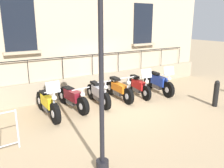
{
  "coord_description": "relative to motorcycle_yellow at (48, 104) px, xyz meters",
  "views": [
    {
      "loc": [
        7.2,
        -4.69,
        3.18
      ],
      "look_at": [
        -0.2,
        0.0,
        0.8
      ],
      "focal_mm": 37.38,
      "sensor_mm": 36.0,
      "label": 1
    }
  ],
  "objects": [
    {
      "name": "motorcycle_red",
      "position": [
        -0.11,
        4.02,
        -0.0
      ],
      "size": [
        1.99,
        0.63,
        1.31
      ],
      "color": "black",
      "rests_on": "ground_plane"
    },
    {
      "name": "ground_plane",
      "position": [
        0.29,
        2.54,
        -0.43
      ],
      "size": [
        60.0,
        60.0,
        0.0
      ],
      "primitive_type": "plane",
      "color": "tan"
    },
    {
      "name": "motorcycle_blue",
      "position": [
        0.02,
        5.08,
        0.02
      ],
      "size": [
        2.18,
        0.67,
        1.33
      ],
      "color": "black",
      "rests_on": "ground_plane"
    },
    {
      "name": "motorcycle_orange",
      "position": [
        -0.21,
        3.08,
        -0.02
      ],
      "size": [
        2.11,
        0.64,
        1.08
      ],
      "color": "black",
      "rests_on": "ground_plane"
    },
    {
      "name": "motorcycle_yellow",
      "position": [
        0.0,
        0.0,
        0.0
      ],
      "size": [
        2.18,
        0.53,
        1.38
      ],
      "color": "black",
      "rests_on": "ground_plane"
    },
    {
      "name": "motorcycle_silver",
      "position": [
        -0.14,
        2.05,
        -0.02
      ],
      "size": [
        2.02,
        0.55,
        1.06
      ],
      "color": "black",
      "rests_on": "ground_plane"
    },
    {
      "name": "motorcycle_maroon",
      "position": [
        -0.2,
        0.99,
        -0.02
      ],
      "size": [
        2.15,
        0.69,
        0.94
      ],
      "color": "black",
      "rests_on": "ground_plane"
    },
    {
      "name": "building_facade",
      "position": [
        -1.91,
        2.54,
        3.42
      ],
      "size": [
        0.82,
        13.09,
        7.95
      ],
      "color": "tan",
      "rests_on": "ground_plane"
    },
    {
      "name": "lamppost",
      "position": [
        3.61,
        0.06,
        2.4
      ],
      "size": [
        0.32,
        1.02,
        4.28
      ],
      "color": "black",
      "rests_on": "ground_plane"
    },
    {
      "name": "bollard",
      "position": [
        2.47,
        5.72,
        0.08
      ],
      "size": [
        0.2,
        0.2,
        1.02
      ],
      "color": "black",
      "rests_on": "ground_plane"
    }
  ]
}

